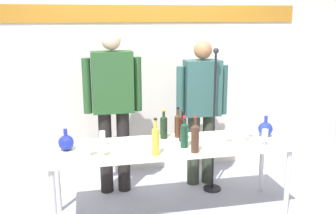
% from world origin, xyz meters
% --- Properties ---
extents(ground_plane, '(10.00, 10.00, 0.00)m').
position_xyz_m(ground_plane, '(0.00, 0.00, 0.00)').
color(ground_plane, '#9B9CB0').
extents(back_wall, '(5.27, 0.11, 3.00)m').
position_xyz_m(back_wall, '(0.00, 1.24, 1.50)').
color(back_wall, beige).
rests_on(back_wall, ground).
extents(display_table, '(2.31, 0.66, 0.72)m').
position_xyz_m(display_table, '(0.00, 0.00, 0.67)').
color(display_table, silver).
rests_on(display_table, ground).
extents(decanter_blue_left, '(0.14, 0.14, 0.20)m').
position_xyz_m(decanter_blue_left, '(-0.98, 0.04, 0.80)').
color(decanter_blue_left, '#1C2AA2').
rests_on(decanter_blue_left, display_table).
extents(decanter_blue_right, '(0.15, 0.15, 0.21)m').
position_xyz_m(decanter_blue_right, '(0.99, 0.04, 0.80)').
color(decanter_blue_right, '#21309D').
rests_on(decanter_blue_right, display_table).
extents(presenter_left, '(0.62, 0.22, 1.78)m').
position_xyz_m(presenter_left, '(-0.50, 0.64, 1.03)').
color(presenter_left, black).
rests_on(presenter_left, ground).
extents(presenter_right, '(0.59, 0.22, 1.66)m').
position_xyz_m(presenter_right, '(0.50, 0.64, 0.94)').
color(presenter_right, '#32382B').
rests_on(presenter_right, ground).
extents(wine_bottle_0, '(0.07, 0.07, 0.30)m').
position_xyz_m(wine_bottle_0, '(-0.03, 0.20, 0.85)').
color(wine_bottle_0, black).
rests_on(wine_bottle_0, display_table).
extents(wine_bottle_1, '(0.07, 0.07, 0.30)m').
position_xyz_m(wine_bottle_1, '(0.13, 0.08, 0.86)').
color(wine_bottle_1, black).
rests_on(wine_bottle_1, display_table).
extents(wine_bottle_2, '(0.07, 0.07, 0.30)m').
position_xyz_m(wine_bottle_2, '(0.10, -0.11, 0.85)').
color(wine_bottle_2, '#133827').
rests_on(wine_bottle_2, display_table).
extents(wine_bottle_3, '(0.07, 0.07, 0.34)m').
position_xyz_m(wine_bottle_3, '(0.16, -0.26, 0.86)').
color(wine_bottle_3, '#42281C').
rests_on(wine_bottle_3, display_table).
extents(wine_bottle_4, '(0.07, 0.07, 0.34)m').
position_xyz_m(wine_bottle_4, '(-0.20, -0.26, 0.87)').
color(wine_bottle_4, gold).
rests_on(wine_bottle_4, display_table).
extents(wine_bottle_5, '(0.07, 0.07, 0.31)m').
position_xyz_m(wine_bottle_5, '(0.11, 0.21, 0.85)').
color(wine_bottle_5, '#482A1A').
rests_on(wine_bottle_5, display_table).
extents(wine_glass_left_0, '(0.07, 0.07, 0.14)m').
position_xyz_m(wine_glass_left_0, '(-0.66, -0.19, 0.83)').
color(wine_glass_left_0, white).
rests_on(wine_glass_left_0, display_table).
extents(wine_glass_left_1, '(0.06, 0.06, 0.15)m').
position_xyz_m(wine_glass_left_1, '(-0.65, 0.08, 0.83)').
color(wine_glass_left_1, white).
rests_on(wine_glass_left_1, display_table).
extents(wine_glass_left_2, '(0.07, 0.07, 0.14)m').
position_xyz_m(wine_glass_left_2, '(-0.77, -0.15, 0.83)').
color(wine_glass_left_2, white).
rests_on(wine_glass_left_2, display_table).
extents(wine_glass_right_0, '(0.07, 0.07, 0.16)m').
position_xyz_m(wine_glass_right_0, '(0.81, 0.04, 0.84)').
color(wine_glass_right_0, white).
rests_on(wine_glass_right_0, display_table).
extents(wine_glass_right_1, '(0.06, 0.06, 0.16)m').
position_xyz_m(wine_glass_right_1, '(0.85, -0.23, 0.84)').
color(wine_glass_right_1, white).
rests_on(wine_glass_right_1, display_table).
extents(wine_glass_right_2, '(0.07, 0.07, 0.14)m').
position_xyz_m(wine_glass_right_2, '(0.55, -0.06, 0.83)').
color(wine_glass_right_2, white).
rests_on(wine_glass_right_2, display_table).
extents(wine_glass_right_3, '(0.06, 0.06, 0.14)m').
position_xyz_m(wine_glass_right_3, '(0.73, -0.07, 0.82)').
color(wine_glass_right_3, white).
rests_on(wine_glass_right_3, display_table).
extents(microphone_stand, '(0.20, 0.20, 1.60)m').
position_xyz_m(microphone_stand, '(0.57, 0.42, 0.54)').
color(microphone_stand, black).
rests_on(microphone_stand, ground).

